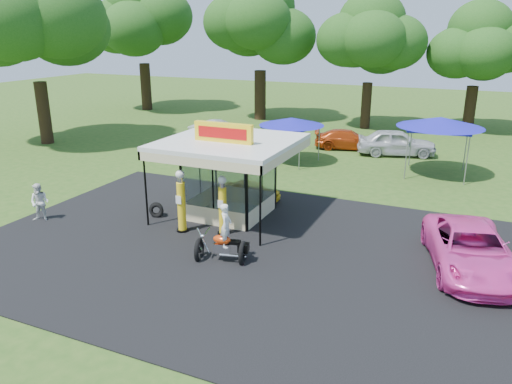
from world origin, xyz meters
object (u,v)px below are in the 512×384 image
Objects in this scene: spectator_west at (40,202)px; gas_pump_left at (181,203)px; bg_car_a at (219,131)px; gas_station_kiosk at (230,176)px; gas_pump_right at (223,207)px; kiosk_car at (251,190)px; tent_west at (292,122)px; motorcycle at (224,238)px; bg_car_c at (396,142)px; pink_sedan at (471,249)px; tent_east at (440,123)px; bg_car_b at (348,140)px.

gas_pump_left is at bearing -5.93° from spectator_west.
spectator_west reaches higher than bg_car_a.
gas_station_kiosk is 2.20× the size of gas_pump_right.
tent_west is at bearing 5.99° from kiosk_car.
spectator_west is at bearing -114.55° from tent_west.
bg_car_c is at bearing 66.86° from motorcycle.
gas_station_kiosk reaches higher than gas_pump_right.
spectator_west is at bearing 164.15° from motorcycle.
kiosk_car is 12.90m from bg_car_c.
gas_pump_left is 6.33m from spectator_west.
pink_sedan is at bearing 5.56° from motorcycle.
bg_car_c is (11.87, 18.09, 0.01)m from spectator_west.
tent_west reaches higher than pink_sedan.
gas_pump_right is 0.63× the size of tent_west.
bg_car_a is (-8.51, 15.46, -0.46)m from gas_pump_right.
pink_sedan is 3.32× the size of spectator_west.
bg_car_c is 1.26× the size of tent_west.
pink_sedan is (9.04, 0.72, -0.41)m from gas_pump_right.
gas_pump_right is 1.09× the size of motorcycle.
gas_station_kiosk is 1.09× the size of bg_car_c.
gas_pump_right is 0.50× the size of bg_car_c.
bg_car_a is at bearing 113.41° from gas_pump_left.
spectator_west is at bearing -167.04° from gas_pump_left.
pink_sedan is 1.40× the size of tent_west.
gas_pump_left is 0.56× the size of tent_east.
gas_pump_right is at bearing -70.43° from gas_station_kiosk.
gas_pump_right is 16.75m from bg_car_b.
gas_station_kiosk is 8.12m from spectator_west.
tent_east is (6.07, -4.18, 2.30)m from bg_car_b.
gas_station_kiosk is 1.16× the size of tent_east.
bg_car_c is at bearing 37.85° from spectator_west.
gas_station_kiosk is 2.41× the size of motorcycle.
tent_west is 8.42m from tent_east.
gas_pump_left is at bearing 171.57° from pink_sedan.
tent_west reaches higher than spectator_west.
tent_west is (-0.79, 7.55, 2.00)m from kiosk_car.
motorcycle is (1.91, -4.20, -0.91)m from gas_station_kiosk.
gas_pump_left is 0.66× the size of tent_west.
gas_station_kiosk is 1.25× the size of bg_car_a.
tent_east is (-2.20, 11.82, 2.18)m from pink_sedan.
bg_car_a is at bearing 83.23° from bg_car_b.
spectator_west is at bearing 131.07° from kiosk_car.
spectator_west is at bearing -150.84° from gas_station_kiosk.
bg_car_b is at bearing 87.38° from gas_pump_right.
gas_station_kiosk reaches higher than tent_west.
spectator_west is (-16.83, -2.55, 0.06)m from pink_sedan.
gas_pump_right is 0.87× the size of kiosk_car.
gas_pump_right is 0.55× the size of bg_car_b.
gas_pump_right is 4.42m from kiosk_car.
pink_sedan is (9.79, -1.38, -1.02)m from gas_station_kiosk.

